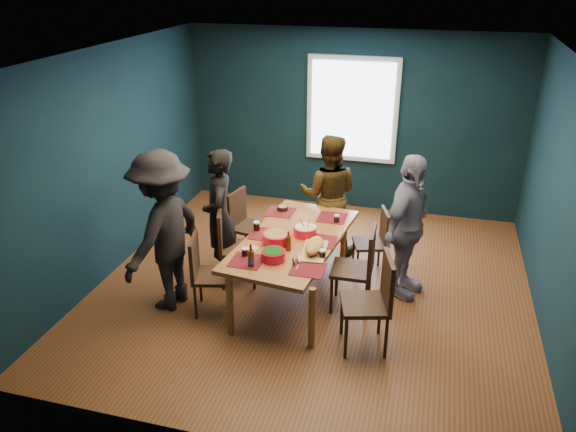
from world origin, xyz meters
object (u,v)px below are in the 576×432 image
at_px(person_back, 328,195).
at_px(bowl_dumpling, 305,231).
at_px(chair_right_near, 375,296).
at_px(person_right, 407,227).
at_px(chair_left_mid, 230,241).
at_px(chair_left_far, 244,220).
at_px(person_near_left, 163,232).
at_px(bowl_salad, 276,238).
at_px(chair_left_near, 204,269).
at_px(bowl_herbs, 273,255).
at_px(chair_right_far, 376,237).
at_px(person_far_left, 219,216).
at_px(cutting_board, 314,247).
at_px(dining_table, 293,243).
at_px(chair_right_mid, 361,263).

height_order(person_back, bowl_dumpling, person_back).
height_order(chair_right_near, person_right, person_right).
bearing_deg(chair_left_mid, chair_left_far, 76.07).
xyz_separation_m(person_near_left, bowl_salad, (1.16, 0.34, -0.09)).
height_order(chair_left_near, bowl_herbs, chair_left_near).
height_order(chair_left_mid, chair_right_far, chair_left_mid).
bearing_deg(bowl_dumpling, person_far_left, 174.09).
xyz_separation_m(chair_left_far, person_back, (1.00, 0.47, 0.27)).
xyz_separation_m(chair_right_near, cutting_board, (-0.71, 0.44, 0.22)).
bearing_deg(cutting_board, dining_table, 133.69).
height_order(chair_right_mid, cutting_board, chair_right_mid).
xyz_separation_m(person_right, bowl_dumpling, (-1.10, -0.28, -0.05)).
bearing_deg(person_near_left, person_back, 151.05).
bearing_deg(chair_right_far, chair_right_near, -101.44).
bearing_deg(bowl_herbs, dining_table, 82.86).
bearing_deg(person_back, chair_left_far, 19.78).
height_order(chair_left_far, chair_left_mid, chair_left_mid).
bearing_deg(chair_right_far, person_near_left, -166.74).
relative_size(chair_left_near, person_near_left, 0.50).
distance_m(chair_left_mid, person_back, 1.48).
xyz_separation_m(chair_left_mid, bowl_herbs, (0.72, -0.63, 0.25)).
xyz_separation_m(chair_left_mid, cutting_board, (1.09, -0.36, 0.25)).
height_order(dining_table, bowl_salad, bowl_salad).
height_order(dining_table, chair_left_near, chair_left_near).
height_order(person_near_left, bowl_dumpling, person_near_left).
relative_size(chair_left_mid, chair_right_mid, 0.97).
xyz_separation_m(dining_table, bowl_dumpling, (0.11, 0.10, 0.13)).
height_order(chair_right_far, person_near_left, person_near_left).
xyz_separation_m(chair_right_mid, person_far_left, (-1.73, 0.27, 0.24)).
relative_size(chair_right_near, bowl_dumpling, 3.87).
bearing_deg(dining_table, bowl_salad, -119.71).
xyz_separation_m(chair_left_near, bowl_salad, (0.71, 0.37, 0.28)).
bearing_deg(dining_table, person_near_left, -151.03).
xyz_separation_m(chair_right_near, person_far_left, (-1.97, 0.91, 0.22)).
distance_m(chair_left_near, chair_right_near, 1.86).
distance_m(chair_left_near, person_right, 2.29).
xyz_separation_m(dining_table, chair_right_far, (0.85, 0.76, -0.18)).
distance_m(chair_left_far, chair_right_near, 2.34).
bearing_deg(bowl_herbs, chair_right_far, 54.67).
distance_m(chair_left_far, cutting_board, 1.54).
relative_size(chair_right_near, bowl_salad, 3.28).
bearing_deg(person_far_left, person_right, 76.66).
bearing_deg(person_back, person_right, 136.73).
xyz_separation_m(person_right, person_near_left, (-2.52, -0.91, 0.06)).
bearing_deg(chair_right_near, dining_table, 129.56).
bearing_deg(bowl_dumpling, person_right, 14.37).
xyz_separation_m(chair_left_far, bowl_salad, (0.70, -0.92, 0.28)).
distance_m(person_far_left, person_right, 2.18).
bearing_deg(bowl_dumpling, chair_right_mid, -13.38).
xyz_separation_m(chair_left_mid, person_right, (2.00, 0.29, 0.29)).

